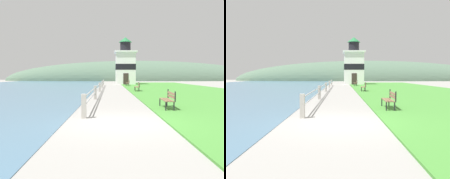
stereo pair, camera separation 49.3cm
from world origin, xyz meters
The scene contains 8 objects.
ground_plane centered at (0.00, 0.00, 0.00)m, with size 160.00×160.00×0.00m, color gray.
grass_verge centered at (7.55, 18.36, 0.03)m, with size 12.00×55.08×0.06m.
seawall_railing centered at (-1.45, 16.11, 0.57)m, with size 0.18×30.39×0.95m.
park_bench_near centered at (2.44, 3.50, 0.54)m, with size 0.55×1.81×0.94m.
park_bench_midway centered at (2.42, 16.83, 0.54)m, with size 0.57×1.78×0.94m.
park_bench_far centered at (2.34, 29.55, 0.54)m, with size 0.47×1.88×0.94m.
lighthouse centered at (2.34, 36.08, 3.50)m, with size 3.94×3.94×8.40m.
distant_hillside centered at (8.00, 66.72, 0.00)m, with size 80.00×16.00×12.00m.
Camera 2 is at (0.06, -8.67, 1.69)m, focal length 40.00 mm.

